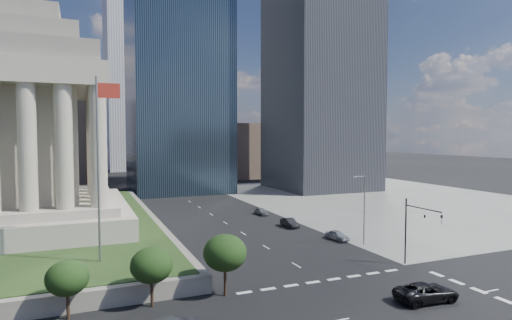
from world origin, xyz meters
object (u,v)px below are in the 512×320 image
parked_sedan_mid (290,223)px  parked_sedan_far (261,211)px  street_lamp_north (363,205)px  parked_sedan_near (337,235)px  pickup_truck (427,292)px  war_memorial (4,96)px  traffic_signal_ne (417,224)px  flagpole (100,158)px

parked_sedan_mid → parked_sedan_far: (0.00, 12.32, -0.05)m
street_lamp_north → parked_sedan_near: 6.45m
parked_sedan_far → pickup_truck: bearing=-95.7°
war_memorial → street_lamp_north: (47.33, -23.00, -15.74)m
war_memorial → traffic_signal_ne: (46.50, -34.30, -16.15)m
war_memorial → street_lamp_north: size_ratio=3.90×
traffic_signal_ne → parked_sedan_near: (-1.00, 15.01, -4.54)m
parked_sedan_near → parked_sedan_far: (-2.50, 23.05, -0.02)m
war_memorial → parked_sedan_far: war_memorial is taller
pickup_truck → parked_sedan_mid: (2.92, 34.01, -0.12)m
flagpole → pickup_truck: 35.69m
street_lamp_north → parked_sedan_far: (-4.33, 26.76, -4.98)m
parked_sedan_far → parked_sedan_near: bearing=-85.9°
street_lamp_north → parked_sedan_mid: bearing=106.7°
traffic_signal_ne → parked_sedan_mid: 26.37m
street_lamp_north → parked_sedan_near: bearing=116.3°
parked_sedan_near → war_memorial: bearing=149.8°
war_memorial → traffic_signal_ne: war_memorial is taller
pickup_truck → parked_sedan_near: size_ratio=1.48×
pickup_truck → parked_sedan_mid: size_ratio=1.38×
pickup_truck → flagpole: bearing=61.2°
street_lamp_north → pickup_truck: size_ratio=1.62×
traffic_signal_ne → parked_sedan_far: bearing=95.3°
flagpole → parked_sedan_mid: size_ratio=4.47×
street_lamp_north → parked_sedan_mid: street_lamp_north is taller
flagpole → parked_sedan_far: 43.31m
parked_sedan_mid → war_memorial: bearing=168.1°
war_memorial → flagpole: (12.17, -24.00, -8.29)m
flagpole → parked_sedan_mid: (30.83, 15.44, -12.38)m
parked_sedan_mid → traffic_signal_ne: bearing=-82.9°
war_memorial → flagpole: 28.16m
flagpole → parked_sedan_far: bearing=42.0°
traffic_signal_ne → parked_sedan_near: traffic_signal_ne is taller
war_memorial → parked_sedan_mid: bearing=-11.3°
parked_sedan_mid → parked_sedan_far: bearing=89.3°
pickup_truck → parked_sedan_near: 23.90m
flagpole → parked_sedan_near: (33.33, 4.70, -12.40)m
street_lamp_north → pickup_truck: street_lamp_north is taller
war_memorial → parked_sedan_far: (43.00, 3.76, -20.71)m
parked_sedan_far → parked_sedan_mid: bearing=-92.1°
war_memorial → street_lamp_north: 54.92m
parked_sedan_near → parked_sedan_mid: (-2.50, 10.74, 0.03)m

